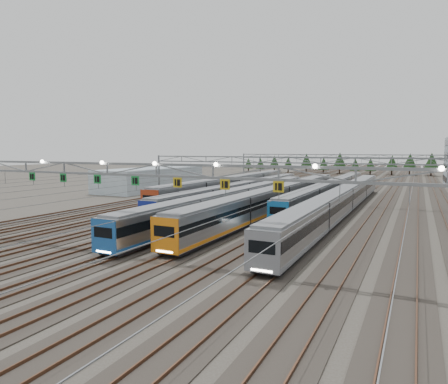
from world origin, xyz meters
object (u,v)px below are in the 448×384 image
at_px(train_c, 240,199).
at_px(gantry_far, 336,160).
at_px(train_a, 233,186).
at_px(train_e, 332,190).
at_px(train_b, 243,191).
at_px(train_f, 343,200).
at_px(west_shed, 152,179).
at_px(train_d, 281,197).
at_px(gantry_near, 155,173).
at_px(gantry_mid, 289,165).

bearing_deg(train_c, gantry_far, 87.90).
height_order(train_a, gantry_far, gantry_far).
xyz_separation_m(train_c, train_e, (9.00, 20.66, -0.04)).
relative_size(train_b, train_f, 0.84).
bearing_deg(west_shed, train_c, -35.64).
relative_size(train_d, gantry_near, 1.09).
height_order(train_b, train_c, train_c).
height_order(train_c, train_f, train_f).
bearing_deg(train_c, train_e, 66.46).
distance_m(gantry_near, gantry_mid, 40.12).
xyz_separation_m(train_a, gantry_mid, (11.25, -0.48, 4.23)).
bearing_deg(train_b, train_f, -17.66).
bearing_deg(train_f, gantry_mid, 136.62).
relative_size(train_d, west_shed, 2.05).
distance_m(train_d, gantry_near, 29.15).
xyz_separation_m(train_d, gantry_mid, (-2.25, 11.50, 4.36)).
height_order(gantry_near, gantry_mid, gantry_near).
bearing_deg(west_shed, gantry_near, -53.52).
bearing_deg(train_e, train_b, -145.87).
height_order(train_a, train_c, train_a).
height_order(train_c, train_d, train_d).
distance_m(train_c, train_e, 22.53).
xyz_separation_m(train_e, gantry_mid, (-6.75, -4.25, 4.47)).
bearing_deg(train_d, west_shed, 153.52).
bearing_deg(gantry_near, train_c, 95.31).
relative_size(train_e, gantry_near, 1.10).
xyz_separation_m(train_c, gantry_mid, (2.25, 16.40, 4.44)).
bearing_deg(train_f, train_b, 162.34).
height_order(train_a, gantry_near, gantry_near).
relative_size(train_b, train_d, 0.90).
distance_m(train_e, gantry_mid, 9.15).
height_order(train_c, gantry_near, gantry_near).
bearing_deg(gantry_near, train_e, 81.29).
xyz_separation_m(gantry_mid, gantry_far, (0.00, 45.00, 0.00)).
relative_size(train_b, gantry_far, 0.98).
bearing_deg(train_b, train_d, -36.28).
relative_size(train_c, train_f, 0.85).
bearing_deg(train_c, west_shed, 144.36).
xyz_separation_m(train_b, train_e, (13.50, 9.15, 0.02)).
xyz_separation_m(train_b, west_shed, (-28.13, 11.89, 0.56)).
height_order(train_f, gantry_near, gantry_near).
height_order(train_a, train_b, train_a).
bearing_deg(train_e, train_f, -73.18).
bearing_deg(gantry_far, train_b, -97.70).
relative_size(train_a, train_d, 0.86).
distance_m(gantry_near, gantry_far, 85.12).
distance_m(train_a, train_f, 25.09).
relative_size(train_c, train_d, 0.91).
distance_m(train_f, gantry_mid, 16.09).
height_order(train_b, train_e, train_e).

